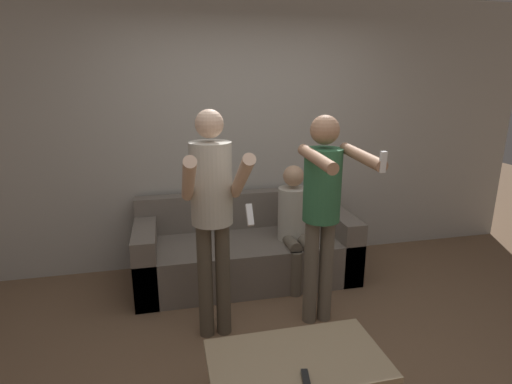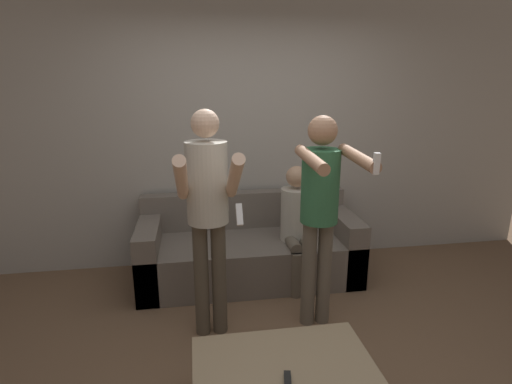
% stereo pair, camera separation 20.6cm
% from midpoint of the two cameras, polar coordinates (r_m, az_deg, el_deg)
% --- Properties ---
extents(ground_plane, '(14.00, 14.00, 0.00)m').
position_cam_midpoint_polar(ground_plane, '(2.94, 3.68, -24.29)').
color(ground_plane, brown).
extents(wall_back, '(6.40, 0.06, 2.70)m').
position_cam_midpoint_polar(wall_back, '(4.10, -3.41, 8.16)').
color(wall_back, '#B7B2A8').
rests_on(wall_back, ground_plane).
extents(couch, '(2.07, 0.85, 0.79)m').
position_cam_midpoint_polar(couch, '(3.95, -2.97, -8.39)').
color(couch, slate).
rests_on(couch, ground_plane).
extents(person_standing_left, '(0.41, 0.70, 1.70)m').
position_cam_midpoint_polar(person_standing_left, '(2.81, -8.37, -1.75)').
color(person_standing_left, brown).
rests_on(person_standing_left, ground_plane).
extents(person_standing_right, '(0.40, 0.70, 1.65)m').
position_cam_midpoint_polar(person_standing_right, '(2.99, 7.60, -1.18)').
color(person_standing_right, '#6B6051').
rests_on(person_standing_right, ground_plane).
extents(person_seated, '(0.28, 0.51, 1.13)m').
position_cam_midpoint_polar(person_seated, '(3.74, 3.98, -4.27)').
color(person_seated, '#6B6051').
rests_on(person_seated, ground_plane).
extents(coffee_table, '(0.99, 0.55, 0.39)m').
position_cam_midpoint_polar(coffee_table, '(2.44, 3.23, -23.26)').
color(coffee_table, tan).
rests_on(coffee_table, ground_plane).
extents(remote_on_table, '(0.06, 0.15, 0.02)m').
position_cam_midpoint_polar(remote_on_table, '(2.26, 4.33, -25.34)').
color(remote_on_table, black).
rests_on(remote_on_table, coffee_table).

